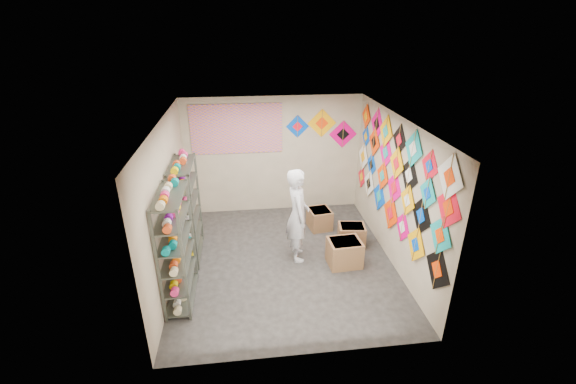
{
  "coord_description": "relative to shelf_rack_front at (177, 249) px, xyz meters",
  "views": [
    {
      "loc": [
        -0.68,
        -6.09,
        4.2
      ],
      "look_at": [
        0.1,
        0.3,
        1.3
      ],
      "focal_mm": 24.0,
      "sensor_mm": 36.0,
      "label": 1
    }
  ],
  "objects": [
    {
      "name": "shopkeeper",
      "position": [
        2.04,
        0.98,
        -0.05
      ],
      "size": [
        0.67,
        0.45,
        1.81
      ],
      "primitive_type": "imported",
      "rotation": [
        0.0,
        0.0,
        1.59
      ],
      "color": "silver",
      "rests_on": "ground"
    },
    {
      "name": "carton_b",
      "position": [
        3.19,
        1.29,
        -0.74
      ],
      "size": [
        0.57,
        0.49,
        0.43
      ],
      "primitive_type": "cube",
      "rotation": [
        0.0,
        0.0,
        -0.14
      ],
      "color": "olive",
      "rests_on": "ground"
    },
    {
      "name": "back_wall_kites",
      "position": [
        2.93,
        3.09,
        1.01
      ],
      "size": [
        1.64,
        0.02,
        0.92
      ],
      "color": "#0047CE",
      "rests_on": "room_walls"
    },
    {
      "name": "poster",
      "position": [
        0.98,
        3.08,
        1.05
      ],
      "size": [
        2.0,
        0.01,
        1.1
      ],
      "primitive_type": "cube",
      "color": "purple",
      "rests_on": "room_walls"
    },
    {
      "name": "shelf_rack_back",
      "position": [
        0.0,
        1.3,
        0.0
      ],
      "size": [
        0.4,
        1.1,
        1.9
      ],
      "primitive_type": "cube",
      "color": "#4C5147",
      "rests_on": "ground"
    },
    {
      "name": "carton_c",
      "position": [
        2.68,
        2.04,
        -0.73
      ],
      "size": [
        0.53,
        0.56,
        0.44
      ],
      "primitive_type": "cube",
      "rotation": [
        0.0,
        0.0,
        0.15
      ],
      "color": "olive",
      "rests_on": "ground"
    },
    {
      "name": "shelf_rack_front",
      "position": [
        0.0,
        0.0,
        0.0
      ],
      "size": [
        0.4,
        1.1,
        1.9
      ],
      "primitive_type": "cube",
      "color": "#4C5147",
      "rests_on": "ground"
    },
    {
      "name": "kite_wall_display",
      "position": [
        3.76,
        0.8,
        0.68
      ],
      "size": [
        0.06,
        4.29,
        2.07
      ],
      "color": "black",
      "rests_on": "room_walls"
    },
    {
      "name": "room_walls",
      "position": [
        1.78,
        0.85,
        0.69
      ],
      "size": [
        4.5,
        4.5,
        4.5
      ],
      "color": "#B8A78C",
      "rests_on": "ground"
    },
    {
      "name": "ground",
      "position": [
        1.78,
        0.85,
        -0.95
      ],
      "size": [
        4.5,
        4.5,
        0.0
      ],
      "primitive_type": "plane",
      "color": "#272422"
    },
    {
      "name": "string_spools",
      "position": [
        -0.0,
        0.65,
        0.1
      ],
      "size": [
        0.12,
        2.36,
        0.12
      ],
      "color": "#FC2A77",
      "rests_on": "ground"
    },
    {
      "name": "carton_a",
      "position": [
        2.87,
        0.63,
        -0.7
      ],
      "size": [
        0.62,
        0.53,
        0.49
      ],
      "primitive_type": "cube",
      "rotation": [
        0.0,
        0.0,
        0.06
      ],
      "color": "olive",
      "rests_on": "ground"
    }
  ]
}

